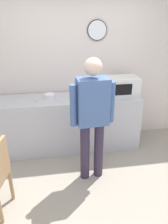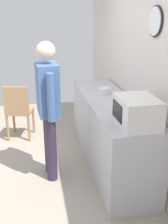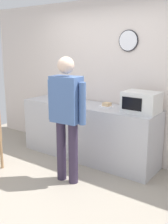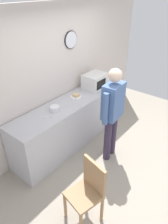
# 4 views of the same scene
# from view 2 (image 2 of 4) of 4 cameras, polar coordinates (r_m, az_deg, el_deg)

# --- Properties ---
(ground_plane) EXTENTS (6.00, 6.00, 0.00)m
(ground_plane) POSITION_cam_2_polar(r_m,az_deg,el_deg) (3.76, -12.91, -12.79)
(ground_plane) COLOR #9E9384
(back_wall) EXTENTS (5.40, 0.13, 2.60)m
(back_wall) POSITION_cam_2_polar(r_m,az_deg,el_deg) (3.52, 12.47, 8.04)
(back_wall) COLOR silver
(back_wall) RESTS_ON ground_plane
(kitchen_counter) EXTENTS (2.38, 0.62, 0.93)m
(kitchen_counter) POSITION_cam_2_polar(r_m,az_deg,el_deg) (3.81, 5.27, -3.98)
(kitchen_counter) COLOR #B7B7BC
(kitchen_counter) RESTS_ON ground_plane
(microwave) EXTENTS (0.50, 0.39, 0.30)m
(microwave) POSITION_cam_2_polar(r_m,az_deg,el_deg) (2.77, 11.20, 0.03)
(microwave) COLOR silver
(microwave) RESTS_ON kitchen_counter
(sandwich_plate) EXTENTS (0.23, 0.23, 0.07)m
(sandwich_plate) POSITION_cam_2_polar(r_m,az_deg,el_deg) (3.35, 7.82, 1.41)
(sandwich_plate) COLOR white
(sandwich_plate) RESTS_ON kitchen_counter
(salad_bowl) EXTENTS (0.17, 0.17, 0.09)m
(salad_bowl) POSITION_cam_2_polar(r_m,az_deg,el_deg) (3.90, 4.28, 4.55)
(salad_bowl) COLOR white
(salad_bowl) RESTS_ON kitchen_counter
(fork_utensil) EXTENTS (0.14, 0.13, 0.01)m
(fork_utensil) POSITION_cam_2_polar(r_m,az_deg,el_deg) (4.12, 2.47, 4.86)
(fork_utensil) COLOR silver
(fork_utensil) RESTS_ON kitchen_counter
(spoon_utensil) EXTENTS (0.17, 0.08, 0.01)m
(spoon_utensil) POSITION_cam_2_polar(r_m,az_deg,el_deg) (3.77, 2.54, 3.44)
(spoon_utensil) COLOR silver
(spoon_utensil) RESTS_ON kitchen_counter
(person_standing) EXTENTS (0.59, 0.27, 1.73)m
(person_standing) POSITION_cam_2_polar(r_m,az_deg,el_deg) (3.25, -7.63, 2.08)
(person_standing) COLOR #342940
(person_standing) RESTS_ON ground_plane
(wooden_chair) EXTENTS (0.48, 0.48, 0.94)m
(wooden_chair) POSITION_cam_2_polar(r_m,az_deg,el_deg) (4.58, -13.76, 0.52)
(wooden_chair) COLOR #A87F56
(wooden_chair) RESTS_ON ground_plane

